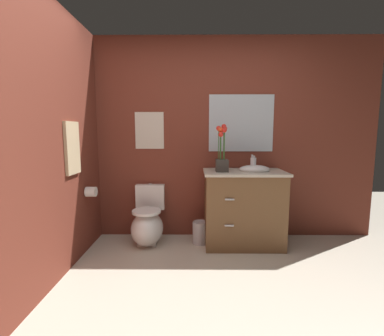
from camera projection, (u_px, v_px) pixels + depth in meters
ground_plane at (204, 325)px, 1.90m from camera, size 8.63×8.63×0.00m
wall_back at (216, 139)px, 3.44m from camera, size 4.03×0.05×2.50m
wall_left at (44, 143)px, 2.25m from camera, size 0.05×4.73×2.50m
toilet at (148, 224)px, 3.28m from camera, size 0.38×0.59×0.69m
vanity_cabinet at (244, 207)px, 3.21m from camera, size 0.94×0.56×1.07m
flower_vase at (222, 154)px, 3.08m from camera, size 0.14×0.14×0.54m
soap_bottle at (253, 163)px, 3.26m from camera, size 0.07×0.07×0.17m
trash_bin at (200, 232)px, 3.28m from camera, size 0.18×0.18×0.27m
wall_poster at (149, 131)px, 3.40m from camera, size 0.36×0.01×0.46m
wall_mirror at (241, 123)px, 3.38m from camera, size 0.80×0.01×0.70m
hanging_towel at (72, 148)px, 2.69m from camera, size 0.03×0.28×0.52m
toilet_paper_roll at (91, 192)px, 3.03m from camera, size 0.11×0.11×0.11m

